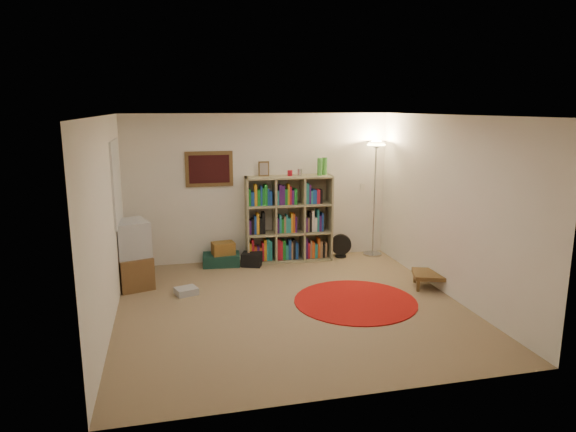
% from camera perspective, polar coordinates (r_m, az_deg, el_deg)
% --- Properties ---
extents(room, '(4.54, 4.54, 2.54)m').
position_cam_1_polar(room, '(6.61, -0.21, 0.32)').
color(room, '#846C4D').
rests_on(room, ground).
extents(bookshelf, '(1.48, 0.48, 1.76)m').
position_cam_1_polar(bookshelf, '(8.76, -0.07, -0.43)').
color(bookshelf, '#948A63').
rests_on(bookshelf, ground).
extents(floor_lamp, '(0.43, 0.43, 2.04)m').
position_cam_1_polar(floor_lamp, '(9.03, 9.72, 6.07)').
color(floor_lamp, '#B7B8BB').
rests_on(floor_lamp, ground).
extents(floor_fan, '(0.37, 0.24, 0.42)m').
position_cam_1_polar(floor_fan, '(9.08, 5.90, -3.32)').
color(floor_fan, black).
rests_on(floor_fan, ground).
extents(tv_stand, '(0.65, 0.79, 0.99)m').
position_cam_1_polar(tv_stand, '(7.88, -16.97, -4.15)').
color(tv_stand, brown).
rests_on(tv_stand, ground).
extents(dvd_box, '(0.36, 0.32, 0.10)m').
position_cam_1_polar(dvd_box, '(7.47, -11.24, -8.18)').
color(dvd_box, '#B0B1B5').
rests_on(dvd_box, ground).
extents(suitcase, '(0.64, 0.45, 0.20)m').
position_cam_1_polar(suitcase, '(8.69, -7.42, -4.82)').
color(suitcase, '#12342B').
rests_on(suitcase, ground).
extents(wicker_basket, '(0.39, 0.31, 0.21)m').
position_cam_1_polar(wicker_basket, '(8.61, -7.21, -3.58)').
color(wicker_basket, brown).
rests_on(wicker_basket, suitcase).
extents(duffel_bag, '(0.39, 0.36, 0.22)m').
position_cam_1_polar(duffel_bag, '(8.61, -4.04, -4.82)').
color(duffel_bag, black).
rests_on(duffel_bag, ground).
extents(paper_towel, '(0.12, 0.12, 0.23)m').
position_cam_1_polar(paper_towel, '(8.85, -3.89, -4.32)').
color(paper_towel, silver).
rests_on(paper_towel, ground).
extents(red_rug, '(1.67, 1.67, 0.01)m').
position_cam_1_polar(red_rug, '(7.15, 7.50, -9.35)').
color(red_rug, '#970E0B').
rests_on(red_rug, ground).
extents(side_table, '(0.63, 0.63, 0.23)m').
position_cam_1_polar(side_table, '(7.85, 15.55, -6.34)').
color(side_table, '#4F361B').
rests_on(side_table, ground).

